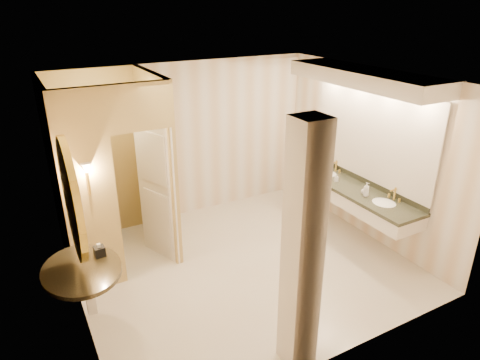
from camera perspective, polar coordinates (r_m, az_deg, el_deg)
name	(u,v)px	position (r m, az deg, el deg)	size (l,w,h in m)	color
floor	(244,265)	(6.42, 0.50, -11.30)	(4.50, 4.50, 0.00)	beige
ceiling	(244,80)	(5.38, 0.60, 13.18)	(4.50, 4.50, 0.00)	white
wall_back	(188,141)	(7.47, -7.00, 5.14)	(4.50, 0.02, 2.70)	silver
wall_front	(344,252)	(4.33, 13.75, -9.29)	(4.50, 0.02, 2.70)	silver
wall_left	(68,219)	(5.16, -21.90, -4.86)	(0.02, 4.00, 2.70)	silver
wall_right	(368,154)	(7.07, 16.69, 3.30)	(0.02, 4.00, 2.70)	silver
toilet_closet	(141,170)	(6.20, -13.00, 1.28)	(1.50, 1.55, 2.70)	tan
wall_sconce	(86,170)	(5.44, -19.79, 1.29)	(0.14, 0.14, 0.42)	gold
vanity	(360,141)	(6.76, 15.65, 5.03)	(0.75, 2.61, 2.09)	silver
console_shelf	(77,230)	(4.89, -20.95, -6.29)	(1.06, 1.06, 1.98)	black
pillar	(303,252)	(4.26, 8.34, -9.42)	(0.31, 0.31, 2.70)	silver
tissue_box	(100,251)	(5.25, -18.22, -9.02)	(0.12, 0.12, 0.12)	black
toilet	(106,217)	(7.23, -17.38, -4.79)	(0.42, 0.74, 0.75)	white
soap_bottle_a	(336,178)	(7.12, 12.72, 0.28)	(0.06, 0.06, 0.13)	beige
soap_bottle_b	(364,190)	(6.78, 16.22, -1.33)	(0.09, 0.09, 0.11)	silver
soap_bottle_c	(366,189)	(6.68, 16.49, -1.21)	(0.08, 0.09, 0.22)	#C6B28C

